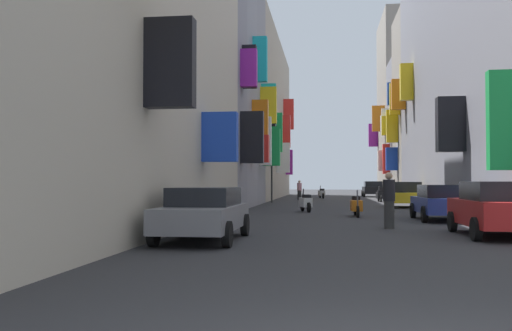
{
  "coord_description": "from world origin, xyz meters",
  "views": [
    {
      "loc": [
        -0.73,
        -4.12,
        1.48
      ],
      "look_at": [
        -4.5,
        25.46,
        2.35
      ],
      "focal_mm": 38.9,
      "sensor_mm": 36.0,
      "label": 1
    }
  ],
  "objects": [
    {
      "name": "parked_car_yellow",
      "position": [
        3.74,
        28.63,
        0.76
      ],
      "size": [
        1.91,
        3.92,
        1.47
      ],
      "color": "gold",
      "rests_on": "ground"
    },
    {
      "name": "scooter_silver",
      "position": [
        -1.16,
        45.34,
        0.46
      ],
      "size": [
        0.67,
        1.91,
        1.13
      ],
      "color": "#ADADB2",
      "rests_on": "ground"
    },
    {
      "name": "traffic_light_near_corner",
      "position": [
        -4.55,
        34.68,
        3.17
      ],
      "size": [
        0.26,
        0.34,
        4.69
      ],
      "color": "#2D2D2D",
      "rests_on": "ground"
    },
    {
      "name": "building_right_mid_b",
      "position": [
        7.96,
        47.72,
        6.22
      ],
      "size": [
        6.97,
        4.51,
        12.47
      ],
      "color": "gray",
      "rests_on": "ground"
    },
    {
      "name": "building_left_mid_c",
      "position": [
        -7.96,
        32.39,
        8.32
      ],
      "size": [
        7.12,
        4.69,
        16.71
      ],
      "color": "gray",
      "rests_on": "ground"
    },
    {
      "name": "parked_car_blue",
      "position": [
        3.65,
        17.77,
        0.72
      ],
      "size": [
        1.93,
        4.06,
        1.36
      ],
      "color": "navy",
      "rests_on": "ground"
    },
    {
      "name": "ground_plane",
      "position": [
        0.0,
        30.0,
        0.0
      ],
      "size": [
        140.0,
        140.0,
        0.0
      ],
      "primitive_type": "plane",
      "color": "#2D2D30"
    },
    {
      "name": "building_left_mid_b",
      "position": [
        -7.98,
        27.84,
        10.5
      ],
      "size": [
        7.04,
        4.4,
        21.07
      ],
      "color": "gray",
      "rests_on": "ground"
    },
    {
      "name": "pedestrian_near_left",
      "position": [
        1.24,
        13.83,
        0.89
      ],
      "size": [
        0.48,
        0.48,
        1.78
      ],
      "color": "#323232",
      "rests_on": "ground"
    },
    {
      "name": "parked_car_grey",
      "position": [
        -3.8,
        9.58,
        0.71
      ],
      "size": [
        1.89,
        4.13,
        1.33
      ],
      "color": "slate",
      "rests_on": "ground"
    },
    {
      "name": "scooter_white",
      "position": [
        -1.75,
        23.16,
        0.46
      ],
      "size": [
        0.71,
        1.72,
        1.13
      ],
      "color": "silver",
      "rests_on": "ground"
    },
    {
      "name": "scooter_black",
      "position": [
        3.14,
        37.37,
        0.46
      ],
      "size": [
        0.47,
        1.89,
        1.13
      ],
      "color": "black",
      "rests_on": "ground"
    },
    {
      "name": "parked_car_red",
      "position": [
        3.86,
        11.54,
        0.78
      ],
      "size": [
        1.99,
        3.99,
        1.48
      ],
      "color": "#B21E1E",
      "rests_on": "ground"
    },
    {
      "name": "building_right_mid_a",
      "position": [
        7.98,
        42.46,
        7.59
      ],
      "size": [
        6.92,
        6.0,
        15.2
      ],
      "color": "gray",
      "rests_on": "ground"
    },
    {
      "name": "building_right_mid_c",
      "position": [
        7.99,
        54.99,
        9.3
      ],
      "size": [
        7.22,
        10.03,
        18.62
      ],
      "color": "gray",
      "rests_on": "ground"
    },
    {
      "name": "building_left_mid_a",
      "position": [
        -7.96,
        23.99,
        9.15
      ],
      "size": [
        7.16,
        3.29,
        18.38
      ],
      "color": "gray",
      "rests_on": "ground"
    },
    {
      "name": "parked_car_black",
      "position": [
        3.76,
        50.97,
        0.79
      ],
      "size": [
        2.03,
        3.98,
        1.51
      ],
      "color": "black",
      "rests_on": "ground"
    },
    {
      "name": "scooter_orange",
      "position": [
        0.53,
        19.79,
        0.46
      ],
      "size": [
        0.47,
        1.94,
        1.13
      ],
      "color": "orange",
      "rests_on": "ground"
    },
    {
      "name": "pedestrian_crossing",
      "position": [
        -2.91,
        40.74,
        0.78
      ],
      "size": [
        0.54,
        0.54,
        1.58
      ],
      "color": "black",
      "rests_on": "ground"
    },
    {
      "name": "building_left_far",
      "position": [
        -7.99,
        47.36,
        7.32
      ],
      "size": [
        7.13,
        25.27,
        14.66
      ],
      "color": "#9E9384",
      "rests_on": "ground"
    }
  ]
}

